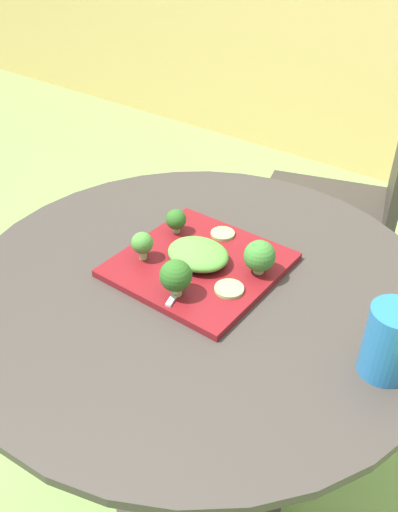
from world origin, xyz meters
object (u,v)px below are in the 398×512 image
object	(u,v)px
drinking_glass	(389,345)
fork	(186,274)
salad_plate	(199,265)
patio_chair	(357,192)

from	to	relation	value
drinking_glass	fork	world-z (taller)	drinking_glass
salad_plate	drinking_glass	xyz separation A→B (m)	(0.38, -0.04, 0.05)
patio_chair	fork	bearing A→B (deg)	-89.62
drinking_glass	salad_plate	bearing A→B (deg)	174.06
fork	drinking_glass	bearing A→B (deg)	1.25
patio_chair	fork	size ratio (longest dim) A/B	5.90
patio_chair	fork	distance (m)	0.91
salad_plate	drinking_glass	world-z (taller)	drinking_glass
patio_chair	drinking_glass	distance (m)	0.98
drinking_glass	fork	bearing A→B (deg)	-178.75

